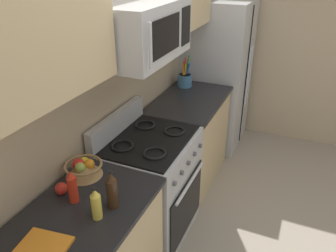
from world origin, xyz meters
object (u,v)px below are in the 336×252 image
at_px(fruit_basket, 83,168).
at_px(range_oven, 151,187).
at_px(microwave, 142,31).
at_px(bottle_oil, 96,204).
at_px(utensil_crock, 185,79).
at_px(bottle_soy, 112,190).
at_px(bottle_hot_sauce, 72,187).
at_px(refrigerator, 217,75).
at_px(apple_loose, 61,189).

bearing_deg(fruit_basket, range_oven, -18.85).
bearing_deg(microwave, bottle_oil, -170.74).
bearing_deg(utensil_crock, range_oven, -171.87).
distance_m(fruit_basket, bottle_soy, 0.39).
height_order(utensil_crock, bottle_hot_sauce, utensil_crock).
height_order(range_oven, utensil_crock, utensil_crock).
bearing_deg(refrigerator, fruit_basket, 174.96).
bearing_deg(range_oven, bottle_oil, -172.50).
relative_size(bottle_soy, bottle_oil, 1.20).
bearing_deg(bottle_hot_sauce, fruit_basket, 23.78).
bearing_deg(refrigerator, microwave, 178.60).
xyz_separation_m(bottle_hot_sauce, bottle_oil, (-0.06, -0.20, -0.01)).
distance_m(fruit_basket, apple_loose, 0.21).
relative_size(refrigerator, bottle_oil, 8.61).
bearing_deg(range_oven, fruit_basket, 161.15).
height_order(apple_loose, bottle_hot_sauce, bottle_hot_sauce).
bearing_deg(microwave, bottle_soy, -167.26).
relative_size(apple_loose, bottle_hot_sauce, 0.33).
bearing_deg(bottle_soy, fruit_basket, 60.79).
height_order(microwave, bottle_soy, microwave).
bearing_deg(fruit_basket, bottle_hot_sauce, -156.22).
xyz_separation_m(refrigerator, bottle_oil, (-2.68, -0.10, 0.13)).
bearing_deg(bottle_oil, apple_loose, 74.46).
relative_size(bottle_soy, bottle_hot_sauce, 1.08).
relative_size(range_oven, bottle_oil, 5.39).
bearing_deg(range_oven, bottle_soy, -169.25).
xyz_separation_m(range_oven, bottle_soy, (-0.75, -0.14, 0.55)).
xyz_separation_m(refrigerator, bottle_soy, (-2.56, -0.13, 0.15)).
height_order(range_oven, bottle_soy, bottle_soy).
bearing_deg(apple_loose, utensil_crock, -0.71).
relative_size(refrigerator, apple_loose, 23.35).
bearing_deg(bottle_oil, bottle_hot_sauce, 72.91).
distance_m(microwave, bottle_hot_sauce, 1.08).
xyz_separation_m(range_oven, fruit_basket, (-0.56, 0.19, 0.49)).
xyz_separation_m(range_oven, bottle_hot_sauce, (-0.80, 0.09, 0.54)).
relative_size(fruit_basket, bottle_oil, 1.21).
relative_size(fruit_basket, bottle_hot_sauce, 1.09).
distance_m(refrigerator, bottle_oil, 2.68).
distance_m(bottle_soy, bottle_oil, 0.12).
bearing_deg(bottle_soy, apple_loose, 94.58).
xyz_separation_m(range_oven, utensil_crock, (1.21, 0.17, 0.51)).
xyz_separation_m(fruit_basket, bottle_hot_sauce, (-0.24, -0.11, 0.05)).
bearing_deg(utensil_crock, bottle_oil, -172.13).
height_order(bottle_soy, bottle_oil, bottle_soy).
distance_m(range_oven, bottle_soy, 0.94).
xyz_separation_m(refrigerator, bottle_hot_sauce, (-2.61, 0.10, 0.14)).
xyz_separation_m(utensil_crock, bottle_hot_sauce, (-2.01, -0.09, 0.02)).
distance_m(range_oven, apple_loose, 0.93).
distance_m(refrigerator, bottle_hot_sauce, 2.62).
relative_size(refrigerator, fruit_basket, 7.10).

